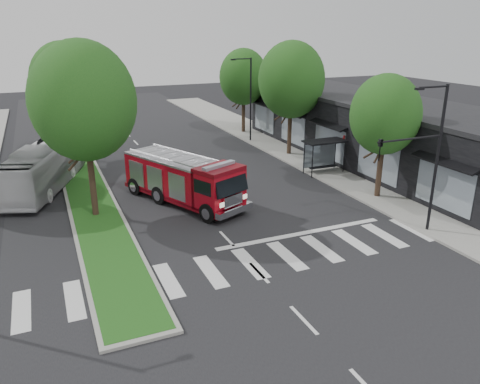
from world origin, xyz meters
The scene contains 14 objects.
ground centered at (0.00, 0.00, 0.00)m, with size 140.00×140.00×0.00m, color black.
sidewalk_right centered at (12.50, 10.00, 0.07)m, with size 5.00×80.00×0.15m, color gray.
median centered at (-6.00, 18.00, 0.08)m, with size 3.00×50.00×0.15m.
storefront_row centered at (17.00, 10.00, 2.50)m, with size 8.00×30.00×5.00m, color black.
bus_shelter centered at (11.20, 8.15, 2.04)m, with size 3.20×1.60×2.61m.
tree_right_near centered at (11.50, 2.00, 5.51)m, with size 4.40×4.40×8.05m.
tree_right_mid centered at (11.50, 14.00, 6.49)m, with size 5.60×5.60×9.72m.
tree_right_far centered at (11.50, 24.00, 5.84)m, with size 5.00×5.00×8.73m.
tree_median_near centered at (-6.00, 6.00, 6.81)m, with size 5.80×5.80×10.16m.
tree_median_far centered at (-6.00, 20.00, 6.49)m, with size 5.60×5.60×9.72m.
streetlight_right_near centered at (9.61, -3.50, 4.67)m, with size 4.08×0.22×8.00m.
streetlight_right_far centered at (10.35, 20.00, 4.48)m, with size 2.11×0.20×8.00m.
fire_engine centered at (-0.48, 6.21, 1.53)m, with size 6.25×9.54×3.20m.
city_bus centered at (-8.50, 12.70, 1.55)m, with size 2.60×11.10×3.09m, color #B4B4B8.
Camera 1 is at (-8.32, -21.11, 10.64)m, focal length 35.00 mm.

